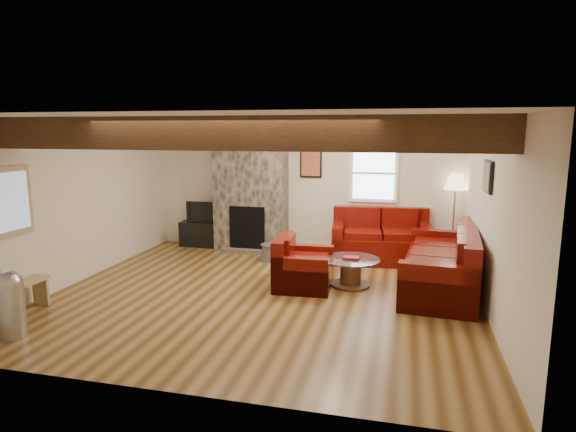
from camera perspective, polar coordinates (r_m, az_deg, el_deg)
name	(u,v)px	position (r m, az deg, el deg)	size (l,w,h in m)	color
room	(263,209)	(6.77, -2.95, 0.83)	(8.00, 8.00, 8.00)	brown
oak_beam	(231,133)	(5.49, -6.83, 9.71)	(6.00, 0.36, 0.38)	black
chimney_breast	(251,188)	(9.42, -4.45, 3.28)	(1.40, 0.67, 2.50)	#332E27
back_window	(374,173)	(9.16, 10.13, 5.03)	(0.90, 0.08, 1.10)	white
hatch_window	(1,203)	(6.97, -30.91, 1.32)	(0.08, 1.00, 0.90)	tan
ceiling_dome	(337,124)	(7.37, 5.87, 10.84)	(0.40, 0.40, 0.18)	white
artwork_back	(311,164)	(9.30, 2.72, 6.18)	(0.42, 0.06, 0.52)	black
artwork_right	(487,176)	(6.80, 22.53, 4.36)	(0.06, 0.55, 0.42)	black
sofa_three	(440,259)	(7.50, 17.61, -4.87)	(2.39, 1.00, 0.93)	#440404
loveseat	(381,236)	(8.84, 11.00, -2.30)	(1.75, 1.01, 0.93)	#440404
armchair_red	(304,262)	(7.28, 1.89, -5.49)	(0.94, 0.83, 0.76)	#440404
coffee_table	(351,272)	(7.41, 7.42, -6.64)	(0.88, 0.88, 0.46)	#452E16
tv_cabinet	(206,234)	(9.97, -9.73, -2.11)	(1.01, 0.40, 0.50)	black
television	(205,212)	(9.88, -9.81, 0.51)	(0.73, 0.10, 0.42)	black
floor_lamp	(456,186)	(9.04, 19.25, 3.35)	(0.41, 0.41, 1.59)	tan
pine_bench	(12,303)	(7.07, -29.89, -8.89)	(0.25, 1.09, 0.41)	tan
pedal_bin	(10,304)	(6.39, -30.11, -9.01)	(0.32, 0.32, 0.80)	#ADADB2
coal_bucket	(270,252)	(8.73, -2.18, -4.32)	(0.35, 0.35, 0.33)	slate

